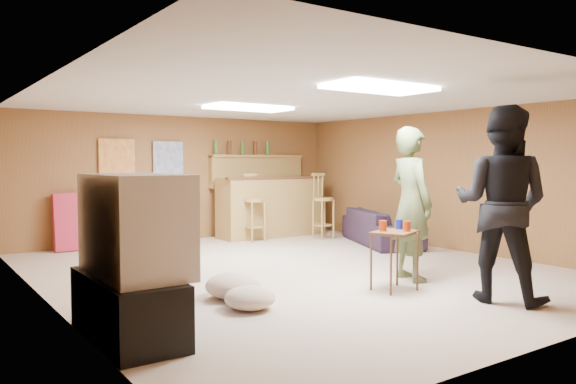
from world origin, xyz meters
TOP-DOWN VIEW (x-y plane):
  - ground at (0.00, 0.00)m, footprint 7.00×7.00m
  - ceiling at (0.00, 0.00)m, footprint 6.00×7.00m
  - wall_back at (0.00, 3.50)m, footprint 6.00×0.02m
  - wall_front at (0.00, -3.50)m, footprint 6.00×0.02m
  - wall_left at (-3.00, 0.00)m, footprint 0.02×7.00m
  - wall_right at (3.00, 0.00)m, footprint 0.02×7.00m
  - tv_stand at (-2.72, -1.50)m, footprint 0.55×1.30m
  - dvd_box at (-2.50, -1.50)m, footprint 0.35×0.50m
  - tv_body at (-2.65, -1.50)m, footprint 0.60×1.10m
  - tv_screen at (-2.34, -1.50)m, footprint 0.02×0.95m
  - bar_counter at (1.50, 2.95)m, footprint 2.00×0.60m
  - bar_lip at (1.50, 2.70)m, footprint 2.10×0.12m
  - bar_shelf at (1.50, 3.40)m, footprint 2.00×0.18m
  - bar_backing at (1.50, 3.42)m, footprint 2.00×0.14m
  - poster_left at (-1.20, 3.46)m, footprint 0.60×0.03m
  - poster_right at (-0.30, 3.46)m, footprint 0.55×0.03m
  - folding_chair_stack at (-2.00, 3.30)m, footprint 0.50×0.26m
  - ceiling_panel_front at (0.00, -1.50)m, footprint 1.20×0.60m
  - ceiling_panel_back at (0.00, 1.20)m, footprint 1.20×0.60m
  - person_olive at (0.77, -1.24)m, footprint 0.55×0.73m
  - person_black at (0.76, -2.45)m, footprint 1.02×1.15m
  - sofa at (2.52, 1.05)m, footprint 1.50×2.13m
  - tray_table at (0.21, -1.52)m, footprint 0.62×0.57m
  - cup_red_near at (0.11, -1.45)m, footprint 0.10×0.10m
  - cup_red_far at (0.32, -1.60)m, footprint 0.11×0.11m
  - cup_blue at (0.38, -1.42)m, footprint 0.08×0.08m
  - bar_stool_left at (0.92, 2.56)m, footprint 0.51×0.51m
  - bar_stool_right at (2.10, 2.11)m, footprint 0.37×0.37m
  - cushion_near_tv at (-1.39, -0.83)m, footprint 0.74×0.74m
  - cushion_mid at (-1.32, -0.75)m, footprint 0.55×0.55m
  - cushion_far at (-1.48, -1.30)m, footprint 0.64×0.64m
  - bottle_row at (1.16, 3.38)m, footprint 1.20×0.08m

SIDE VIEW (x-z plane):
  - ground at x=0.00m, z-range 0.00..0.00m
  - cushion_mid at x=-1.32m, z-range 0.00..0.21m
  - cushion_far at x=-1.48m, z-range 0.00..0.22m
  - cushion_near_tv at x=-1.39m, z-range 0.00..0.26m
  - dvd_box at x=-2.50m, z-range 0.11..0.19m
  - tv_stand at x=-2.72m, z-range 0.00..0.50m
  - sofa at x=2.52m, z-range 0.00..0.58m
  - tray_table at x=0.21m, z-range 0.00..0.65m
  - folding_chair_stack at x=-2.00m, z-range -0.01..0.91m
  - bar_counter at x=1.50m, z-range 0.00..1.10m
  - bar_stool_right at x=2.10m, z-range 0.00..1.12m
  - bar_stool_left at x=0.92m, z-range 0.00..1.27m
  - cup_blue at x=0.38m, z-range 0.65..0.75m
  - cup_red_far at x=0.32m, z-range 0.65..0.76m
  - cup_red_near at x=0.11m, z-range 0.65..0.76m
  - tv_body at x=-2.65m, z-range 0.50..1.30m
  - tv_screen at x=-2.34m, z-range 0.57..1.23m
  - person_olive at x=0.77m, z-range 0.00..1.80m
  - person_black at x=0.76m, z-range 0.00..1.95m
  - wall_back at x=0.00m, z-range 0.00..2.20m
  - wall_front at x=0.00m, z-range 0.00..2.20m
  - wall_left at x=-3.00m, z-range 0.00..2.20m
  - wall_right at x=3.00m, z-range 0.00..2.20m
  - bar_lip at x=1.50m, z-range 1.08..1.12m
  - bar_backing at x=1.50m, z-range 0.90..1.50m
  - poster_left at x=-1.20m, z-range 0.93..1.78m
  - poster_right at x=-0.30m, z-range 0.95..1.75m
  - bar_shelf at x=1.50m, z-range 1.48..1.52m
  - bottle_row at x=1.16m, z-range 1.52..1.78m
  - ceiling_panel_front at x=0.00m, z-range 2.15..2.19m
  - ceiling_panel_back at x=0.00m, z-range 2.15..2.19m
  - ceiling at x=0.00m, z-range 2.19..2.21m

